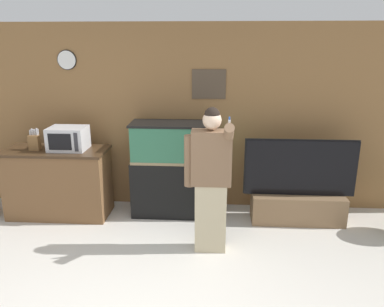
{
  "coord_description": "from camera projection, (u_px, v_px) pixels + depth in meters",
  "views": [
    {
      "loc": [
        0.71,
        -2.56,
        2.35
      ],
      "look_at": [
        0.43,
        1.74,
        1.05
      ],
      "focal_mm": 35.0,
      "sensor_mm": 36.0,
      "label": 1
    }
  ],
  "objects": [
    {
      "name": "aquarium_on_stand",
      "position": [
        175.0,
        169.0,
        5.16
      ],
      "size": [
        1.18,
        0.49,
        1.31
      ],
      "color": "black",
      "rests_on": "ground_plane"
    },
    {
      "name": "counter_island",
      "position": [
        59.0,
        182.0,
        5.16
      ],
      "size": [
        1.4,
        0.62,
        0.95
      ],
      "color": "brown",
      "rests_on": "ground_plane"
    },
    {
      "name": "knife_block",
      "position": [
        34.0,
        142.0,
        4.97
      ],
      "size": [
        0.14,
        0.09,
        0.3
      ],
      "color": "brown",
      "rests_on": "counter_island"
    },
    {
      "name": "tv_on_stand",
      "position": [
        298.0,
        198.0,
        5.0
      ],
      "size": [
        1.46,
        0.4,
        1.14
      ],
      "color": "brown",
      "rests_on": "ground_plane"
    },
    {
      "name": "microwave",
      "position": [
        68.0,
        138.0,
        4.98
      ],
      "size": [
        0.49,
        0.38,
        0.31
      ],
      "color": "silver",
      "rests_on": "counter_island"
    },
    {
      "name": "person_standing",
      "position": [
        210.0,
        179.0,
        4.16
      ],
      "size": [
        0.53,
        0.4,
        1.68
      ],
      "color": "#BCAD89",
      "rests_on": "ground_plane"
    },
    {
      "name": "wall_back_paneled",
      "position": [
        166.0,
        118.0,
        5.32
      ],
      "size": [
        10.0,
        0.08,
        2.6
      ],
      "color": "olive",
      "rests_on": "ground_plane"
    }
  ]
}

